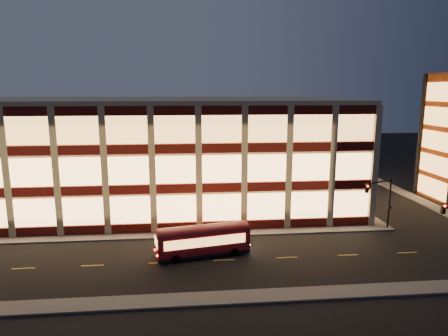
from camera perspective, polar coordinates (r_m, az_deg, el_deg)
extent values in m
plane|color=black|center=(43.66, -6.08, -9.97)|extent=(200.00, 200.00, 0.00)
cube|color=#514F4C|center=(44.71, -9.97, -9.46)|extent=(54.00, 2.00, 0.15)
cube|color=#514F4C|center=(63.88, 15.17, -3.41)|extent=(2.00, 30.00, 0.15)
cube|color=#514F4C|center=(68.52, 23.82, -3.01)|extent=(2.00, 30.00, 0.15)
cube|color=#514F4C|center=(31.82, -6.24, -18.25)|extent=(100.00, 2.00, 0.15)
cube|color=tan|center=(58.51, -9.05, 2.45)|extent=(50.00, 30.00, 14.00)
cube|color=tan|center=(57.89, -9.27, 9.57)|extent=(50.40, 30.40, 0.50)
cube|color=#470C0A|center=(45.34, -9.91, -8.39)|extent=(50.10, 0.25, 1.00)
cube|color=#FCB76A|center=(44.70, -10.00, -5.84)|extent=(49.00, 0.20, 3.00)
cube|color=#470C0A|center=(63.44, 14.45, -2.94)|extent=(0.25, 30.10, 1.00)
cube|color=#FCB76A|center=(62.97, 14.52, -1.09)|extent=(0.20, 29.00, 3.00)
cube|color=#470C0A|center=(44.08, -10.10, -2.99)|extent=(50.10, 0.25, 1.00)
cube|color=#FCB76A|center=(43.64, -10.19, -0.31)|extent=(49.00, 0.20, 3.00)
cube|color=#470C0A|center=(62.55, 14.64, 0.97)|extent=(0.25, 30.10, 1.00)
cube|color=#FCB76A|center=(62.22, 14.72, 2.88)|extent=(0.20, 29.00, 3.00)
cube|color=#470C0A|center=(43.23, -10.30, 2.68)|extent=(50.10, 0.25, 1.00)
cube|color=#FCB76A|center=(43.00, -10.39, 5.45)|extent=(49.00, 0.20, 3.00)
cube|color=#470C0A|center=(61.95, 14.84, 4.98)|extent=(0.25, 30.10, 1.00)
cube|color=#FCB76A|center=(61.77, 14.92, 6.92)|extent=(0.20, 29.00, 3.00)
cube|color=black|center=(67.23, 26.31, 4.27)|extent=(0.60, 0.60, 18.00)
cube|color=#ECA352|center=(64.99, 27.55, -2.49)|extent=(0.16, 6.60, 2.60)
cube|color=#ECA352|center=(64.35, 27.82, 0.46)|extent=(0.16, 6.60, 2.60)
cube|color=#ECA352|center=(63.89, 28.09, 3.45)|extent=(0.16, 6.60, 2.60)
cube|color=#ECA352|center=(63.60, 28.37, 6.49)|extent=(0.16, 6.60, 2.60)
cube|color=#ECA352|center=(63.50, 28.66, 9.54)|extent=(0.16, 6.60, 2.60)
cylinder|color=black|center=(49.11, 22.54, -4.70)|extent=(0.18, 0.18, 6.00)
cylinder|color=black|center=(47.03, 21.32, -1.88)|extent=(3.56, 1.63, 0.14)
cube|color=black|center=(45.72, 19.74, -2.77)|extent=(0.32, 0.32, 0.95)
sphere|color=#FF0C05|center=(45.50, 19.86, -2.46)|extent=(0.20, 0.20, 0.20)
cube|color=black|center=(49.05, 22.61, -5.21)|extent=(0.25, 0.18, 0.28)
cube|color=black|center=(40.92, 28.85, -5.10)|extent=(0.32, 0.32, 0.95)
sphere|color=#FF0C05|center=(40.70, 29.03, -4.76)|extent=(0.20, 0.20, 0.20)
cube|color=maroon|center=(38.82, -3.04, -10.28)|extent=(9.11, 3.91, 2.04)
cube|color=black|center=(39.27, -3.02, -11.90)|extent=(9.11, 3.91, 0.31)
cylinder|color=black|center=(37.83, -6.93, -12.75)|extent=(0.83, 0.42, 0.80)
cylinder|color=black|center=(39.60, -7.43, -11.65)|extent=(0.83, 0.42, 0.80)
cylinder|color=black|center=(39.09, 1.45, -11.86)|extent=(0.83, 0.42, 0.80)
cylinder|color=black|center=(40.80, 0.57, -10.84)|extent=(0.83, 0.42, 0.80)
cube|color=#ECA352|center=(37.69, -2.62, -10.51)|extent=(7.65, 1.59, 0.88)
cube|color=#ECA352|center=(39.75, -3.44, -9.35)|extent=(7.65, 1.59, 0.88)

